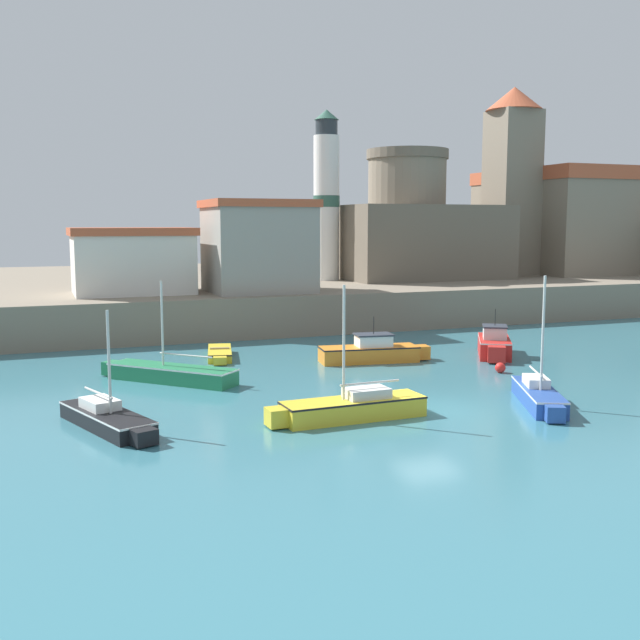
{
  "coord_description": "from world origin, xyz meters",
  "views": [
    {
      "loc": [
        -14.1,
        -25.01,
        7.17
      ],
      "look_at": [
        0.19,
        12.08,
        2.0
      ],
      "focal_mm": 42.0,
      "sensor_mm": 36.0,
      "label": 1
    }
  ],
  "objects_px": {
    "mooring_buoy": "(500,368)",
    "lighthouse": "(326,198)",
    "sailboat_blue_1": "(539,395)",
    "sailboat_yellow_0": "(351,407)",
    "dinghy_yellow_7": "(220,353)",
    "church": "(549,214)",
    "harbor_shed_far_end": "(258,246)",
    "sailboat_black_4": "(107,418)",
    "motorboat_red_6": "(494,345)",
    "harbor_shed_mid_row": "(132,260)",
    "sailboat_green_2": "(169,373)",
    "fortress": "(406,233)",
    "motorboat_orange_3": "(372,351)"
  },
  "relations": [
    {
      "from": "sailboat_green_2",
      "to": "sailboat_black_4",
      "type": "height_order",
      "value": "sailboat_green_2"
    },
    {
      "from": "sailboat_blue_1",
      "to": "church",
      "type": "height_order",
      "value": "church"
    },
    {
      "from": "sailboat_black_4",
      "to": "harbor_shed_far_end",
      "type": "height_order",
      "value": "harbor_shed_far_end"
    },
    {
      "from": "sailboat_yellow_0",
      "to": "church",
      "type": "distance_m",
      "value": 48.34
    },
    {
      "from": "sailboat_black_4",
      "to": "harbor_shed_mid_row",
      "type": "height_order",
      "value": "harbor_shed_mid_row"
    },
    {
      "from": "motorboat_red_6",
      "to": "church",
      "type": "bearing_deg",
      "value": 47.57
    },
    {
      "from": "sailboat_black_4",
      "to": "lighthouse",
      "type": "height_order",
      "value": "lighthouse"
    },
    {
      "from": "motorboat_red_6",
      "to": "harbor_shed_mid_row",
      "type": "distance_m",
      "value": 23.71
    },
    {
      "from": "motorboat_red_6",
      "to": "lighthouse",
      "type": "bearing_deg",
      "value": 92.77
    },
    {
      "from": "sailboat_blue_1",
      "to": "dinghy_yellow_7",
      "type": "xyz_separation_m",
      "value": [
        -9.31,
        14.82,
        -0.18
      ]
    },
    {
      "from": "lighthouse",
      "to": "church",
      "type": "bearing_deg",
      "value": 4.59
    },
    {
      "from": "sailboat_yellow_0",
      "to": "fortress",
      "type": "relative_size",
      "value": 0.45
    },
    {
      "from": "sailboat_green_2",
      "to": "harbor_shed_far_end",
      "type": "relative_size",
      "value": 0.84
    },
    {
      "from": "mooring_buoy",
      "to": "sailboat_blue_1",
      "type": "bearing_deg",
      "value": -111.38
    },
    {
      "from": "sailboat_yellow_0",
      "to": "fortress",
      "type": "distance_m",
      "value": 38.67
    },
    {
      "from": "sailboat_yellow_0",
      "to": "motorboat_red_6",
      "type": "bearing_deg",
      "value": 36.63
    },
    {
      "from": "sailboat_green_2",
      "to": "lighthouse",
      "type": "xyz_separation_m",
      "value": [
        16.51,
        22.36,
        8.7
      ]
    },
    {
      "from": "sailboat_blue_1",
      "to": "sailboat_black_4",
      "type": "height_order",
      "value": "sailboat_blue_1"
    },
    {
      "from": "sailboat_blue_1",
      "to": "mooring_buoy",
      "type": "bearing_deg",
      "value": 68.62
    },
    {
      "from": "mooring_buoy",
      "to": "harbor_shed_mid_row",
      "type": "xyz_separation_m",
      "value": [
        -14.72,
        19.92,
        4.51
      ]
    },
    {
      "from": "sailboat_green_2",
      "to": "lighthouse",
      "type": "bearing_deg",
      "value": 53.56
    },
    {
      "from": "sailboat_yellow_0",
      "to": "lighthouse",
      "type": "relative_size",
      "value": 0.46
    },
    {
      "from": "sailboat_yellow_0",
      "to": "dinghy_yellow_7",
      "type": "distance_m",
      "value": 14.15
    },
    {
      "from": "church",
      "to": "sailboat_black_4",
      "type": "bearing_deg",
      "value": -143.88
    },
    {
      "from": "sailboat_yellow_0",
      "to": "sailboat_green_2",
      "type": "height_order",
      "value": "sailboat_yellow_0"
    },
    {
      "from": "motorboat_orange_3",
      "to": "mooring_buoy",
      "type": "xyz_separation_m",
      "value": [
        4.54,
        -4.85,
        -0.3
      ]
    },
    {
      "from": "sailboat_blue_1",
      "to": "harbor_shed_mid_row",
      "type": "bearing_deg",
      "value": 115.46
    },
    {
      "from": "lighthouse",
      "to": "sailboat_green_2",
      "type": "bearing_deg",
      "value": -126.44
    },
    {
      "from": "mooring_buoy",
      "to": "fortress",
      "type": "height_order",
      "value": "fortress"
    },
    {
      "from": "mooring_buoy",
      "to": "harbor_shed_far_end",
      "type": "xyz_separation_m",
      "value": [
        -6.72,
        18.14,
        5.41
      ]
    },
    {
      "from": "lighthouse",
      "to": "harbor_shed_mid_row",
      "type": "xyz_separation_m",
      "value": [
        -16.0,
        -6.14,
        -4.35
      ]
    },
    {
      "from": "mooring_buoy",
      "to": "lighthouse",
      "type": "relative_size",
      "value": 0.04
    },
    {
      "from": "fortress",
      "to": "harbor_shed_mid_row",
      "type": "relative_size",
      "value": 1.73
    },
    {
      "from": "sailboat_blue_1",
      "to": "mooring_buoy",
      "type": "distance_m",
      "value": 6.48
    },
    {
      "from": "lighthouse",
      "to": "harbor_shed_far_end",
      "type": "relative_size",
      "value": 1.95
    },
    {
      "from": "sailboat_yellow_0",
      "to": "harbor_shed_far_end",
      "type": "distance_m",
      "value": 24.23
    },
    {
      "from": "fortress",
      "to": "church",
      "type": "bearing_deg",
      "value": 0.98
    },
    {
      "from": "motorboat_red_6",
      "to": "harbor_shed_mid_row",
      "type": "bearing_deg",
      "value": 136.97
    },
    {
      "from": "sailboat_green_2",
      "to": "harbor_shed_mid_row",
      "type": "relative_size",
      "value": 0.74
    },
    {
      "from": "fortress",
      "to": "mooring_buoy",
      "type": "bearing_deg",
      "value": -108.55
    },
    {
      "from": "harbor_shed_mid_row",
      "to": "motorboat_red_6",
      "type": "bearing_deg",
      "value": -43.03
    },
    {
      "from": "dinghy_yellow_7",
      "to": "fortress",
      "type": "height_order",
      "value": "fortress"
    },
    {
      "from": "fortress",
      "to": "harbor_shed_far_end",
      "type": "xyz_separation_m",
      "value": [
        -16.0,
        -9.51,
        -0.66
      ]
    },
    {
      "from": "church",
      "to": "harbor_shed_mid_row",
      "type": "distance_m",
      "value": 39.87
    },
    {
      "from": "sailboat_black_4",
      "to": "fortress",
      "type": "relative_size",
      "value": 0.42
    },
    {
      "from": "sailboat_green_2",
      "to": "fortress",
      "type": "distance_m",
      "value": 34.77
    },
    {
      "from": "sailboat_yellow_0",
      "to": "sailboat_blue_1",
      "type": "relative_size",
      "value": 1.15
    },
    {
      "from": "sailboat_blue_1",
      "to": "sailboat_green_2",
      "type": "height_order",
      "value": "sailboat_blue_1"
    },
    {
      "from": "sailboat_blue_1",
      "to": "motorboat_orange_3",
      "type": "xyz_separation_m",
      "value": [
        -2.18,
        10.89,
        0.11
      ]
    },
    {
      "from": "sailboat_black_4",
      "to": "sailboat_blue_1",
      "type": "bearing_deg",
      "value": -9.44
    }
  ]
}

